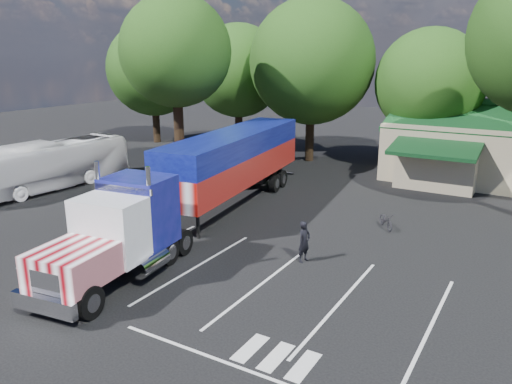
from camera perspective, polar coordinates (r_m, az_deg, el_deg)
The scene contains 10 objects.
ground at distance 26.16m, azimuth 1.15°, elevation -3.89°, with size 120.00×120.00×0.00m, color black.
tree_row_a at distance 51.06m, azimuth -11.64°, elevation 13.57°, with size 9.00×9.00×11.68m.
tree_row_b at distance 46.64m, azimuth -2.03°, elevation 13.66°, with size 8.40×8.40×11.35m.
tree_row_c at distance 41.38m, azimuth 6.40°, elevation 14.58°, with size 10.00×10.00×13.05m.
tree_row_d at distance 39.87m, azimuth 19.25°, elevation 11.69°, with size 8.00×8.00×10.60m.
tree_near_left at distance 35.57m, azimuth -9.17°, elevation 15.57°, with size 7.60×7.60×12.65m.
semi_truck at distance 26.59m, azimuth -5.12°, elevation 2.18°, with size 5.49×21.96×4.57m.
woman at distance 21.64m, azimuth 5.52°, elevation -5.66°, with size 0.66×0.44×1.82m, color black.
bicycle at distance 26.53m, azimuth 14.65°, elevation -3.13°, with size 0.58×1.67×0.88m, color black.
tour_bus at distance 35.65m, azimuth -22.50°, elevation 2.84°, with size 2.65×11.31×3.15m, color silver.
Camera 1 is at (12.09, -21.48, 8.75)m, focal length 35.00 mm.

